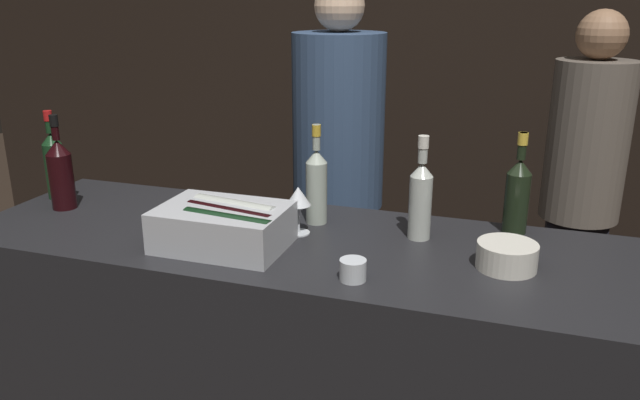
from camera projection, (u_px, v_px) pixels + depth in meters
wall_back_chalkboard at (429, 56)px, 3.59m from camera, size 6.40×0.06×2.80m
bar_counter at (317, 388)px, 2.04m from camera, size 2.22×0.68×1.03m
ice_bin_with_bottles at (225, 225)px, 1.81m from camera, size 0.37×0.26×0.13m
bowl_white at (507, 255)px, 1.68m from camera, size 0.16×0.16×0.07m
wine_glass at (298, 198)px, 1.90m from camera, size 0.08×0.08×0.15m
candle_votive at (353, 270)px, 1.61m from camera, size 0.07×0.07×0.06m
white_wine_bottle at (421, 197)px, 1.86m from camera, size 0.07×0.07×0.32m
red_wine_bottle_black_foil at (61, 172)px, 2.13m from camera, size 0.08×0.08×0.33m
champagne_bottle at (517, 193)px, 1.91m from camera, size 0.07×0.07×0.32m
red_wine_bottle_burgundy at (54, 163)px, 2.24m from camera, size 0.07×0.07×0.32m
rose_wine_bottle at (316, 184)px, 1.99m from camera, size 0.07×0.07×0.32m
person_in_hoodie at (582, 180)px, 2.82m from camera, size 0.35×0.35×1.68m
person_blond_tee at (338, 169)px, 2.79m from camera, size 0.40×0.40×1.80m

